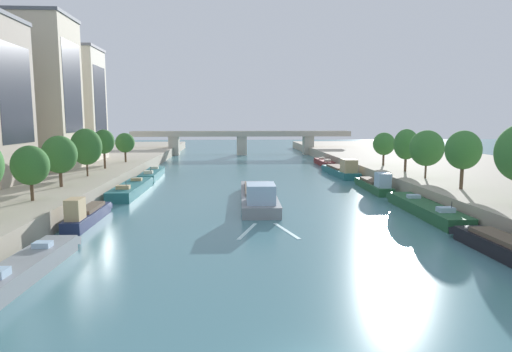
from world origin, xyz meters
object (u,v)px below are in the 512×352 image
at_px(moored_boat_left_gap_after, 87,214).
at_px(tree_right_midway, 384,144).
at_px(tree_left_nearest, 86,147).
at_px(moored_boat_right_upstream, 341,170).
at_px(tree_left_past_mid, 30,165).
at_px(moored_boat_left_far, 27,266).
at_px(moored_boat_right_near, 374,185).
at_px(moored_boat_left_upstream, 152,174).
at_px(barge_midriver, 258,195).
at_px(moored_boat_left_end, 132,188).
at_px(tree_left_third, 59,155).
at_px(tree_right_far, 463,150).
at_px(bridge_far, 242,140).
at_px(tree_left_far, 125,143).
at_px(moored_boat_right_gap_after, 324,162).
at_px(moored_boat_right_lone, 425,209).
at_px(tree_right_end_of_row, 427,148).
at_px(tree_left_by_lamp, 104,142).
at_px(tree_right_third, 406,144).

height_order(moored_boat_left_gap_after, tree_right_midway, tree_right_midway).
bearing_deg(tree_left_nearest, moored_boat_right_upstream, 20.31).
height_order(moored_boat_left_gap_after, tree_left_past_mid, tree_left_past_mid).
bearing_deg(tree_left_nearest, moored_boat_left_far, -78.76).
relative_size(moored_boat_left_gap_after, moored_boat_right_near, 0.87).
distance_m(moored_boat_left_upstream, moored_boat_right_upstream, 33.93).
xyz_separation_m(barge_midriver, moored_boat_left_gap_after, (-17.67, -9.29, -0.07)).
relative_size(moored_boat_left_end, moored_boat_right_upstream, 1.00).
height_order(tree_left_third, tree_right_far, tree_right_far).
bearing_deg(barge_midriver, moored_boat_left_gap_after, -152.26).
bearing_deg(moored_boat_left_gap_after, moored_boat_left_upstream, 89.04).
height_order(moored_boat_right_upstream, bridge_far, bridge_far).
relative_size(moored_boat_right_near, tree_left_far, 2.36).
distance_m(moored_boat_left_upstream, moored_boat_right_gap_after, 39.41).
distance_m(barge_midriver, moored_boat_right_gap_after, 46.62).
relative_size(moored_boat_right_lone, tree_left_nearest, 2.40).
bearing_deg(barge_midriver, tree_left_past_mid, -159.96).
relative_size(moored_boat_left_far, moored_boat_right_gap_after, 1.03).
height_order(moored_boat_right_gap_after, tree_right_end_of_row, tree_right_end_of_row).
height_order(moored_boat_right_near, tree_left_past_mid, tree_left_past_mid).
bearing_deg(tree_left_far, tree_left_past_mid, -90.07).
bearing_deg(tree_right_midway, bridge_far, 114.66).
distance_m(moored_boat_right_gap_after, tree_right_far, 47.98).
distance_m(moored_boat_left_upstream, tree_left_by_lamp, 10.17).
xyz_separation_m(barge_midriver, tree_left_far, (-23.12, 30.59, 4.85)).
relative_size(tree_right_third, tree_right_midway, 1.14).
distance_m(moored_boat_left_far, tree_left_past_mid, 17.30).
bearing_deg(bridge_far, tree_left_nearest, -110.77).
bearing_deg(tree_left_nearest, barge_midriver, -23.36).
xyz_separation_m(tree_left_far, tree_right_far, (46.47, -34.62, 0.91)).
bearing_deg(barge_midriver, tree_left_nearest, 156.64).
xyz_separation_m(moored_boat_right_upstream, tree_left_third, (-40.53, -24.75, 5.10)).
height_order(moored_boat_right_gap_after, tree_left_by_lamp, tree_left_by_lamp).
height_order(moored_boat_right_upstream, moored_boat_right_gap_after, moored_boat_right_upstream).
bearing_deg(tree_left_third, tree_right_third, 14.73).
relative_size(moored_boat_left_end, tree_right_far, 2.38).
bearing_deg(tree_left_past_mid, tree_right_third, 24.57).
xyz_separation_m(tree_left_by_lamp, tree_right_midway, (47.30, 2.05, -0.62)).
bearing_deg(tree_left_nearest, tree_right_far, -16.87).
xyz_separation_m(moored_boat_left_upstream, moored_boat_right_lone, (34.73, -31.79, -0.01)).
height_order(moored_boat_right_gap_after, bridge_far, bridge_far).
xyz_separation_m(moored_boat_left_upstream, tree_left_nearest, (-6.61, -14.17, 5.73)).
distance_m(moored_boat_right_lone, moored_boat_right_near, 15.84).
bearing_deg(tree_left_third, tree_left_nearest, 89.98).
bearing_deg(moored_boat_left_upstream, tree_left_by_lamp, -145.84).
distance_m(moored_boat_left_far, moored_boat_left_upstream, 48.18).
bearing_deg(tree_left_far, tree_right_far, -36.68).
distance_m(barge_midriver, tree_left_nearest, 26.40).
distance_m(moored_boat_right_upstream, tree_right_far, 30.54).
relative_size(moored_boat_right_lone, tree_right_far, 2.38).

